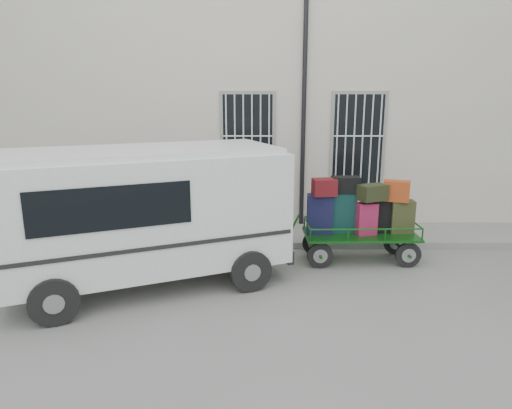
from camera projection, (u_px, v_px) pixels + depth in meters
The scene contains 5 objects.
ground at pixel (266, 272), 8.80m from camera, with size 80.00×80.00×0.00m, color slate.
building at pixel (263, 107), 13.44m from camera, with size 24.00×5.15×6.00m.
sidewalk at pixel (264, 235), 10.92m from camera, with size 24.00×1.70×0.15m, color gray.
luggage_cart at pixel (359, 215), 9.22m from camera, with size 2.68×1.08×1.74m.
van at pixel (145, 208), 7.97m from camera, with size 5.23×3.73×2.45m.
Camera 1 is at (-0.18, -8.25, 3.33)m, focal length 32.00 mm.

